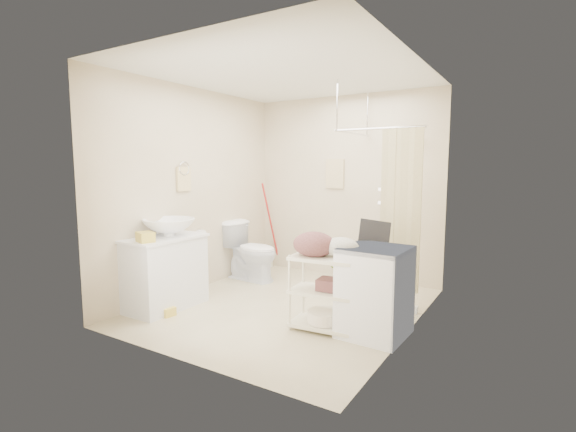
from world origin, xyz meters
The scene contains 23 objects.
floor centered at (0.00, 0.00, 0.00)m, with size 3.20×3.20×0.00m, color beige.
ceiling centered at (0.00, 0.00, 2.60)m, with size 2.80×3.20×0.04m, color silver.
wall_back centered at (0.00, 1.60, 1.30)m, with size 2.80×0.04×2.60m, color beige.
wall_front centered at (0.00, -1.60, 1.30)m, with size 2.80×0.04×2.60m, color beige.
wall_left centered at (-1.40, 0.00, 1.30)m, with size 0.04×3.20×2.60m, color beige.
wall_right centered at (1.40, 0.00, 1.30)m, with size 0.04×3.20×2.60m, color beige.
vanity centered at (-1.16, -0.74, 0.41)m, with size 0.52×0.93×0.82m, color silver.
sink centered at (-1.16, -0.66, 0.92)m, with size 0.58×0.58×0.20m, color white.
counter_basket centered at (-1.08, -1.06, 0.87)m, with size 0.19×0.15×0.11m, color gold.
floor_basket centered at (-0.96, -0.92, 0.07)m, with size 0.25×0.19×0.13m, color #E7C947.
toilet centered at (-1.04, 0.73, 0.41)m, with size 0.46×0.81×0.83m, color white.
mop centered at (-1.26, 1.49, 0.67)m, with size 0.13×0.13×1.33m, color #B11D1B, non-canonical shape.
potted_plant_a centered at (-0.05, 1.47, 0.16)m, with size 0.17×0.12×0.33m, color brown.
potted_plant_b centered at (0.32, 1.39, 0.18)m, with size 0.20×0.16×0.37m, color #994A2A.
hanging_towel centered at (-0.15, 1.58, 1.50)m, with size 0.28×0.03×0.42m, color beige.
towel_ring centered at (-1.38, -0.20, 1.47)m, with size 0.04×0.22×0.34m, color #E3CB88, non-canonical shape.
tp_holder centered at (-1.36, 0.05, 0.72)m, with size 0.08×0.12×0.14m, color white, non-canonical shape.
shower centered at (0.85, 1.05, 1.05)m, with size 1.10×1.10×2.10m, color silver, non-canonical shape.
shampoo_bottle_a centered at (0.64, 1.50, 1.44)m, with size 0.10×0.10×0.25m, color silver.
shampoo_bottle_b centered at (0.74, 1.51, 1.40)m, with size 0.07×0.07×0.15m, color #4659B7.
washing_machine centered at (1.14, -0.25, 0.43)m, with size 0.58×0.60×0.85m, color white.
laundry_rack centered at (0.67, -0.38, 0.44)m, with size 0.64×0.38×0.89m, color #EEE8C9, non-canonical shape.
ironing_board centered at (1.00, -0.02, 0.55)m, with size 0.31×0.09×1.10m, color black, non-canonical shape.
Camera 1 is at (2.44, -3.95, 1.61)m, focal length 26.00 mm.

